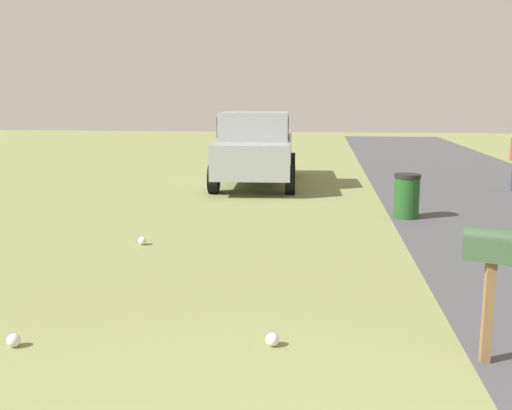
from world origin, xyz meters
name	(u,v)px	position (x,y,z in m)	size (l,w,h in m)	color
mailbox	(492,255)	(3.52, -1.49, 1.07)	(0.37, 0.55, 1.33)	brown
pickup_truck	(256,147)	(14.78, 1.97, 1.11)	(5.35, 2.45, 2.09)	#93999E
trash_bin	(407,196)	(10.46, -1.69, 0.47)	(0.55, 0.55, 0.93)	#1E4C1E
litter_bag_midfield_b	(142,241)	(7.62, 3.16, 0.07)	(0.14, 0.14, 0.14)	silver
litter_bag_far_scatter	(272,340)	(3.66, 0.59, 0.07)	(0.14, 0.14, 0.14)	silver
litter_bag_midfield_a	(14,340)	(3.36, 3.23, 0.07)	(0.14, 0.14, 0.14)	silver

